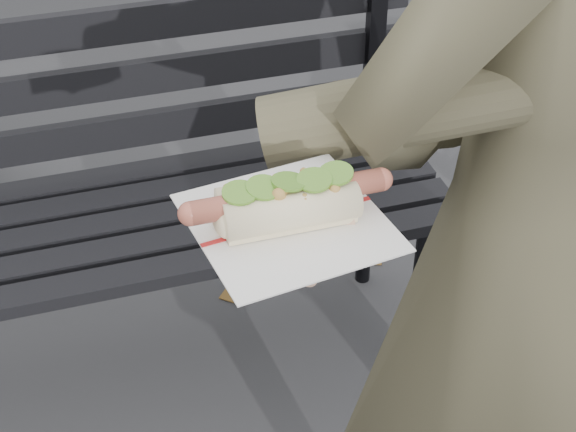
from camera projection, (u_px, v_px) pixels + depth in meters
name	position (u px, v px, depth m)	size (l,w,h in m)	color
park_bench	(97.00, 188.00, 1.92)	(1.50, 0.44, 0.88)	black
person	(535.00, 246.00, 1.22)	(0.63, 0.42, 1.74)	#4A4831
held_hotdog	(433.00, 124.00, 0.98)	(0.63, 0.32, 0.20)	#4A4831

